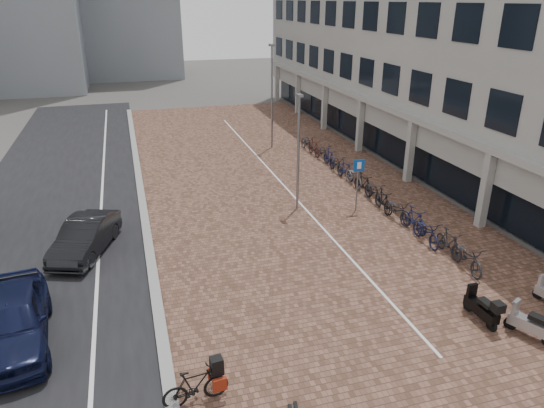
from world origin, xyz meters
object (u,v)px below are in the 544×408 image
Objects in this scene: car_navy at (12,320)px; hero_bike at (195,386)px; car_dark at (85,237)px; scooter_mid at (482,307)px; scooter_front at (532,323)px; parking_sign at (358,177)px.

car_navy reaches higher than hero_bike.
scooter_mid is (11.75, -8.13, -0.16)m from car_dark.
hero_bike is at bearing 153.21° from scooter_front.
scooter_front is at bearing -21.18° from car_navy.
scooter_front is (14.29, -3.98, -0.28)m from car_navy.
parking_sign reaches higher than scooter_front.
car_navy is 13.75m from scooter_mid.
hero_bike reaches higher than scooter_mid.
hero_bike is 1.10× the size of scooter_front.
scooter_mid is (8.84, 0.86, -0.00)m from hero_bike.
car_dark reaches higher than scooter_mid.
parking_sign reaches higher than hero_bike.
car_dark is 1.64× the size of parking_sign.
car_dark is (1.69, 5.27, -0.13)m from car_navy.
scooter_mid is 0.60× the size of parking_sign.
car_navy is at bearing 45.23° from hero_bike.
hero_bike is (4.61, -3.72, -0.29)m from car_navy.
parking_sign reaches higher than scooter_mid.
parking_sign reaches higher than car_navy.
parking_sign is (13.50, 6.03, 0.88)m from car_navy.
scooter_mid is (-0.85, 1.12, -0.01)m from scooter_front.
car_navy reaches higher than scooter_front.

